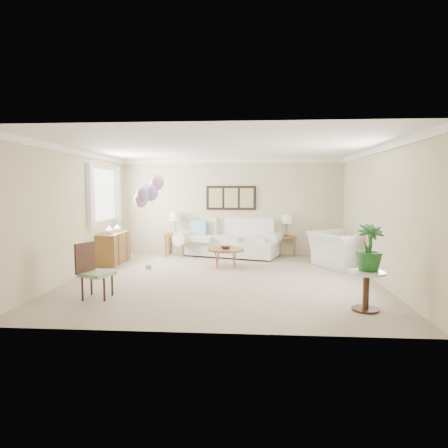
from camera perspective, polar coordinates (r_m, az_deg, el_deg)
name	(u,v)px	position (r m, az deg, el deg)	size (l,w,h in m)	color
ground_plane	(223,279)	(8.04, -0.18, -7.85)	(6.00, 6.00, 0.00)	tan
room_shell	(218,197)	(7.94, -0.92, 3.83)	(6.04, 6.04, 2.60)	#C4B491
wall_art_triptych	(231,198)	(10.80, 1.03, 3.75)	(1.35, 0.06, 0.65)	black
sofa	(231,241)	(10.70, 0.99, -2.48)	(2.99, 1.70, 1.00)	silver
end_table_left	(176,237)	(10.86, -6.94, -1.87)	(0.54, 0.49, 0.59)	brown
end_table_right	(287,239)	(10.88, 8.95, -2.12)	(0.49, 0.45, 0.54)	brown
lamp_left	(175,217)	(10.80, -6.97, 1.04)	(0.34, 0.34, 0.60)	gray
lamp_right	(287,220)	(10.83, 8.99, 0.57)	(0.32, 0.32, 0.56)	gray
coffee_table	(226,250)	(9.17, 0.27, -3.73)	(0.85, 0.85, 0.43)	brown
decor_bowl	(226,247)	(9.13, 0.23, -3.37)	(0.24, 0.24, 0.06)	black
armchair	(341,250)	(9.52, 16.40, -3.55)	(1.25, 1.09, 0.81)	silver
side_table	(366,281)	(6.28, 19.67, -7.67)	(0.55, 0.55, 0.59)	silver
potted_plant	(369,247)	(6.24, 20.04, -3.16)	(0.39, 0.39, 0.69)	#164317
accent_chair	(93,269)	(6.92, -18.19, -6.19)	(0.58, 0.58, 0.92)	gray
credenza	(114,248)	(10.00, -15.49, -3.33)	(0.46, 1.20, 0.74)	brown
vase_white	(110,230)	(9.66, -16.04, -0.80)	(0.20, 0.20, 0.21)	white
vase_sage	(117,228)	(10.16, -15.00, -0.51)	(0.19, 0.19, 0.20)	beige
balloon_cluster	(148,193)	(8.98, -10.85, 4.41)	(0.60, 0.62, 2.11)	gray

